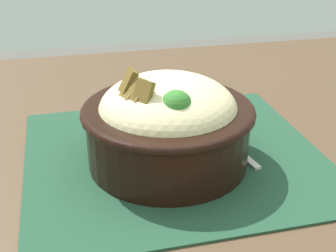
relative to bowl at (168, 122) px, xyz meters
name	(u,v)px	position (x,y,z in m)	size (l,w,h in m)	color
table	(170,190)	(0.01, 0.04, -0.13)	(1.13, 0.91, 0.73)	#4C3826
placemat	(174,156)	(0.01, 0.01, -0.06)	(0.38, 0.34, 0.00)	#1E422D
bowl	(168,122)	(0.00, 0.00, 0.00)	(0.22, 0.22, 0.13)	black
fork	(228,143)	(0.09, 0.03, -0.05)	(0.04, 0.13, 0.00)	silver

